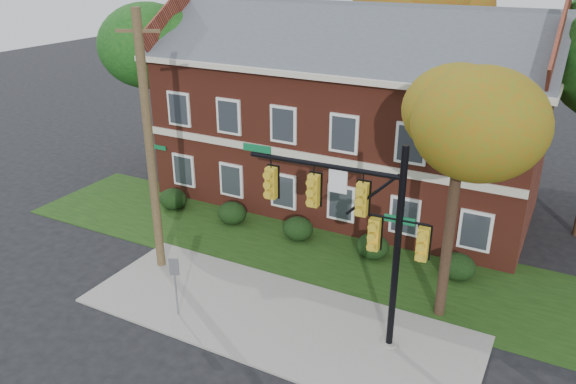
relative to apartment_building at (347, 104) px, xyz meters
The scene contains 15 objects.
ground 13.11m from the apartment_building, 80.50° to the right, with size 120.00×120.00×0.00m, color black.
sidewalk 12.18m from the apartment_building, 79.65° to the right, with size 14.00×5.00×0.08m, color gray.
grass_strip 8.01m from the apartment_building, 71.43° to the right, with size 30.00×6.00×0.04m, color #193811.
apartment_building is the anchor object (origin of this frame).
hedge_far_left 9.82m from the apartment_building, 143.11° to the right, with size 1.40×1.26×1.05m, color black.
hedge_left 7.73m from the apartment_building, 123.67° to the right, with size 1.40×1.26×1.05m, color black.
hedge_center 6.89m from the apartment_building, 90.00° to the right, with size 1.40×1.26×1.05m, color black.
hedge_right 7.73m from the apartment_building, 56.33° to the right, with size 1.40×1.26×1.05m, color black.
hedge_far_right 9.82m from the apartment_building, 36.89° to the right, with size 1.40×1.26×1.05m, color black.
tree_near_right 10.97m from the apartment_building, 48.23° to the right, with size 4.50×4.25×8.58m.
tree_left_rear 9.94m from the apartment_building, behind, with size 5.40×5.10×8.88m.
tree_far_rear 8.84m from the apartment_building, 80.29° to the left, with size 6.84×6.46×11.52m.
traffic_signal 11.60m from the apartment_building, 65.70° to the right, with size 6.16×0.64×6.88m.
utility_pole 10.68m from the apartment_building, 111.27° to the right, with size 1.48×0.77×10.12m.
sign_post 12.89m from the apartment_building, 95.11° to the right, with size 0.32×0.18×2.32m.
Camera 1 is at (8.06, -13.20, 11.78)m, focal length 35.00 mm.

